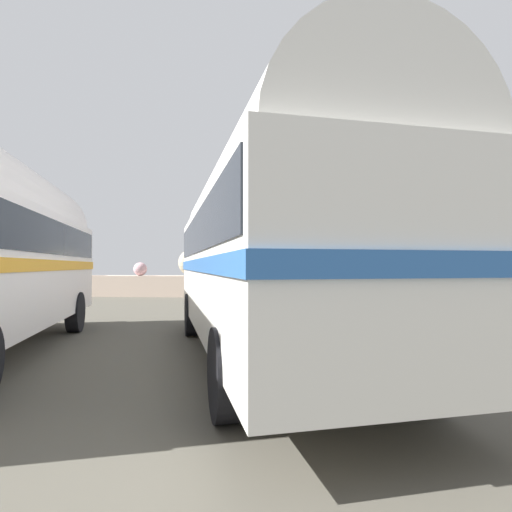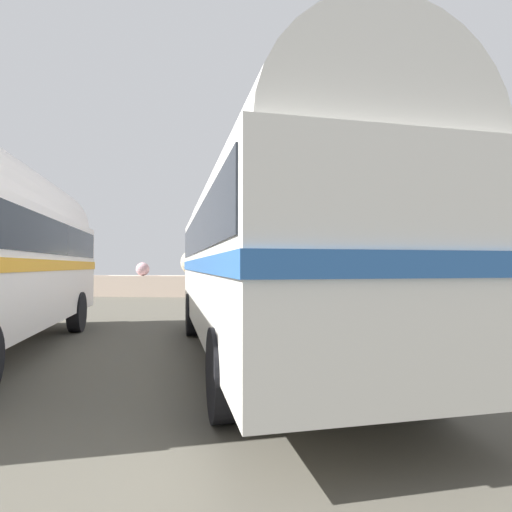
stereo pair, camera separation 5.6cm
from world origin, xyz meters
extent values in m
cube|color=#4E4A41|center=(0.00, 0.00, 0.01)|extent=(32.00, 26.00, 0.02)
cube|color=#BCA692|center=(0.00, 11.80, 0.55)|extent=(31.36, 1.80, 1.10)
cube|color=#AAA58F|center=(-12.83, 11.33, 1.48)|extent=(0.92, 0.96, 0.76)
sphere|color=#C799A2|center=(-9.56, 11.39, 1.45)|extent=(0.70, 0.70, 0.70)
sphere|color=tan|center=(-6.85, 11.58, 1.80)|extent=(1.39, 1.39, 1.39)
sphere|color=#BBB79B|center=(-2.61, 11.28, 1.63)|extent=(1.07, 1.07, 1.07)
cube|color=#CC9590|center=(-0.23, 11.48, 1.51)|extent=(1.00, 0.96, 0.82)
sphere|color=#B0AC8C|center=(2.71, 11.80, 1.79)|extent=(1.38, 1.38, 1.38)
sphere|color=#BB9F95|center=(6.49, 11.93, 1.80)|extent=(1.40, 1.40, 1.40)
cube|color=yellow|center=(3.90, 3.50, 0.02)|extent=(0.12, 4.40, 0.01)
cylinder|color=black|center=(-3.78, 0.00, 0.50)|extent=(0.57, 1.00, 0.96)
cylinder|color=black|center=(-1.69, 0.70, 0.50)|extent=(0.57, 1.00, 0.96)
cylinder|color=black|center=(-2.12, -4.94, 0.50)|extent=(0.57, 1.00, 0.96)
cylinder|color=black|center=(-0.02, -4.23, 0.50)|extent=(0.57, 1.00, 0.96)
cube|color=silver|center=(-1.90, -2.12, 1.57)|extent=(4.96, 8.73, 2.10)
cylinder|color=silver|center=(-1.90, -2.12, 2.62)|extent=(4.66, 8.34, 2.20)
cube|color=#2B5C9E|center=(-1.90, -2.12, 1.63)|extent=(5.03, 8.82, 0.20)
cube|color=black|center=(-1.90, -2.12, 2.15)|extent=(4.88, 8.42, 0.64)
cube|color=silver|center=(-3.27, 1.93, 0.70)|extent=(2.21, 0.88, 0.28)
cylinder|color=black|center=(-6.70, 0.19, 0.50)|extent=(0.57, 1.00, 0.96)
cube|color=silver|center=(-8.27, 1.43, 0.70)|extent=(2.21, 0.87, 0.28)
cylinder|color=black|center=(3.95, 2.84, 0.33)|extent=(0.63, 0.25, 0.62)
cylinder|color=black|center=(3.83, 4.37, 0.33)|extent=(0.63, 0.25, 0.62)
cylinder|color=#5B5B60|center=(0.41, 6.08, 3.32)|extent=(0.14, 0.14, 6.64)
cube|color=beige|center=(0.75, 5.46, 6.54)|extent=(0.44, 0.24, 0.18)
camera|label=1|loc=(-1.39, -9.05, 1.61)|focal=28.23mm
camera|label=2|loc=(-1.33, -9.05, 1.61)|focal=28.23mm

